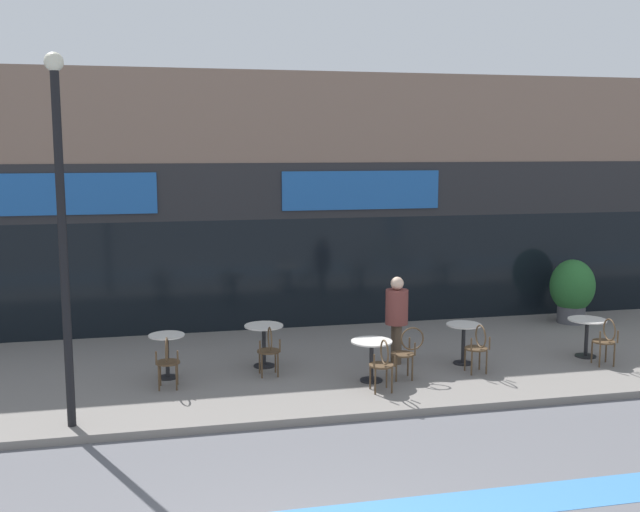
{
  "coord_description": "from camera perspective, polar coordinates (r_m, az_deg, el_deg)",
  "views": [
    {
      "loc": [
        -1.39,
        -5.81,
        4.07
      ],
      "look_at": [
        1.46,
        6.95,
        2.15
      ],
      "focal_mm": 42.0,
      "sensor_mm": 36.0,
      "label": 1
    }
  ],
  "objects": [
    {
      "name": "cafe_chair_4_near",
      "position": [
        14.53,
        20.96,
        -5.87
      ],
      "size": [
        0.43,
        0.59,
        0.9
      ],
      "rotation": [
        0.0,
        0.0,
        1.51
      ],
      "color": "#4C3823",
      "rests_on": "sidewalk_slab"
    },
    {
      "name": "cafe_chair_1_near",
      "position": [
        13.0,
        -3.89,
        -6.98
      ],
      "size": [
        0.4,
        0.58,
        0.9
      ],
      "rotation": [
        0.0,
        0.0,
        1.56
      ],
      "color": "#4C3823",
      "rests_on": "sidewalk_slab"
    },
    {
      "name": "cafe_chair_0_near",
      "position": [
        12.55,
        -11.55,
        -7.69
      ],
      "size": [
        0.43,
        0.59,
        0.9
      ],
      "rotation": [
        0.0,
        0.0,
        1.49
      ],
      "color": "#4C3823",
      "rests_on": "sidewalk_slab"
    },
    {
      "name": "cafe_chair_2_near",
      "position": [
        12.19,
        4.79,
        -8.03
      ],
      "size": [
        0.4,
        0.57,
        0.9
      ],
      "rotation": [
        0.0,
        0.0,
        1.57
      ],
      "color": "#4C3823",
      "rests_on": "sidewalk_slab"
    },
    {
      "name": "planter_pot",
      "position": [
        17.76,
        18.67,
        -2.41
      ],
      "size": [
        0.99,
        0.99,
        1.44
      ],
      "color": "#4C4C51",
      "rests_on": "sidewalk_slab"
    },
    {
      "name": "pedestrian_near_end",
      "position": [
        13.75,
        5.86,
        -4.27
      ],
      "size": [
        0.43,
        0.43,
        1.61
      ],
      "rotation": [
        0.0,
        0.0,
        0.03
      ],
      "color": "#4C3D2D",
      "rests_on": "sidewalk_slab"
    },
    {
      "name": "bistro_table_2",
      "position": [
        12.77,
        3.95,
        -7.32
      ],
      "size": [
        0.7,
        0.7,
        0.7
      ],
      "color": "black",
      "rests_on": "sidewalk_slab"
    },
    {
      "name": "bistro_table_4",
      "position": [
        15.04,
        19.66,
        -5.32
      ],
      "size": [
        0.71,
        0.71,
        0.73
      ],
      "color": "black",
      "rests_on": "sidewalk_slab"
    },
    {
      "name": "bistro_table_0",
      "position": [
        13.15,
        -11.58,
        -6.86
      ],
      "size": [
        0.61,
        0.61,
        0.77
      ],
      "color": "black",
      "rests_on": "sidewalk_slab"
    },
    {
      "name": "lamp_post",
      "position": [
        10.84,
        -19.09,
        2.86
      ],
      "size": [
        0.26,
        0.26,
        5.19
      ],
      "color": "black",
      "rests_on": "sidewalk_slab"
    },
    {
      "name": "cafe_chair_2_side",
      "position": [
        12.95,
        6.63,
        -7.07
      ],
      "size": [
        0.59,
        0.43,
        0.9
      ],
      "rotation": [
        0.0,
        0.0,
        3.07
      ],
      "color": "#4C3823",
      "rests_on": "sidewalk_slab"
    },
    {
      "name": "bistro_table_3",
      "position": [
        13.97,
        10.88,
        -5.99
      ],
      "size": [
        0.64,
        0.64,
        0.74
      ],
      "color": "black",
      "rests_on": "sidewalk_slab"
    },
    {
      "name": "bistro_table_1",
      "position": [
        13.59,
        -4.3,
        -6.18
      ],
      "size": [
        0.7,
        0.7,
        0.77
      ],
      "color": "black",
      "rests_on": "sidewalk_slab"
    },
    {
      "name": "storefront_facade",
      "position": [
        17.87,
        -8.14,
        4.24
      ],
      "size": [
        40.0,
        4.06,
        5.65
      ],
      "color": "#7F6656",
      "rests_on": "ground"
    },
    {
      "name": "cafe_chair_3_near",
      "position": [
        13.42,
        11.95,
        -6.65
      ],
      "size": [
        0.4,
        0.58,
        0.9
      ],
      "rotation": [
        0.0,
        0.0,
        1.58
      ],
      "color": "#4C3823",
      "rests_on": "sidewalk_slab"
    },
    {
      "name": "sidewalk_slab",
      "position": [
        13.73,
        -6.32,
        -8.67
      ],
      "size": [
        40.0,
        5.5,
        0.12
      ],
      "primitive_type": "cube",
      "color": "slate",
      "rests_on": "ground"
    }
  ]
}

